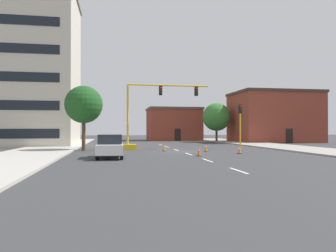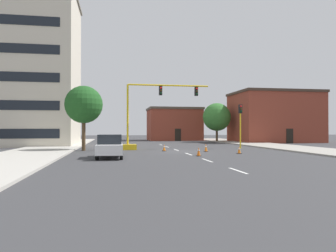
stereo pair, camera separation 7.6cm
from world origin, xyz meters
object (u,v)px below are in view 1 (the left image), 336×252
traffic_signal_gantry (140,128)px  sedan_white_near_left (110,146)px  tree_right_far (217,117)px  traffic_cone_roadside_c (239,150)px  tree_left_near (84,105)px  traffic_cone_roadside_a (206,148)px  traffic_cone_roadside_d (199,152)px  traffic_cone_roadside_b (164,148)px  traffic_light_pole_right (240,116)px

traffic_signal_gantry → sedan_white_near_left: (-2.93, -9.08, -1.38)m
tree_right_far → traffic_cone_roadside_c: size_ratio=10.09×
tree_left_near → traffic_cone_roadside_c: (13.70, -6.10, -4.23)m
tree_right_far → sedan_white_near_left: 31.63m
tree_left_near → sedan_white_near_left: size_ratio=1.42×
tree_right_far → traffic_cone_roadside_a: tree_right_far is taller
sedan_white_near_left → traffic_cone_roadside_a: 10.25m
traffic_cone_roadside_a → traffic_cone_roadside_d: 5.08m
tree_right_far → traffic_cone_roadside_d: bearing=-111.2°
traffic_cone_roadside_b → traffic_cone_roadside_c: size_ratio=1.00×
sedan_white_near_left → tree_right_far: bearing=57.2°
traffic_cone_roadside_a → sedan_white_near_left: bearing=-150.3°
tree_right_far → tree_left_near: 26.75m
tree_right_far → sedan_white_near_left: (-17.04, -26.45, -3.23)m
traffic_cone_roadside_a → traffic_cone_roadside_d: bearing=-112.9°
traffic_light_pole_right → traffic_cone_roadside_d: traffic_light_pole_right is taller
traffic_signal_gantry → traffic_light_pole_right: traffic_signal_gantry is taller
traffic_signal_gantry → traffic_cone_roadside_b: bearing=-49.3°
traffic_light_pole_right → traffic_cone_roadside_c: size_ratio=7.53×
traffic_light_pole_right → tree_right_far: tree_right_far is taller
traffic_signal_gantry → traffic_cone_roadside_c: bearing=-40.1°
traffic_cone_roadside_a → traffic_cone_roadside_b: (-3.77, 1.46, -0.06)m
sedan_white_near_left → traffic_cone_roadside_b: 8.32m
traffic_cone_roadside_c → traffic_light_pole_right: bearing=66.7°
traffic_light_pole_right → tree_left_near: size_ratio=0.75×
traffic_cone_roadside_b → traffic_cone_roadside_d: 6.40m
tree_left_near → traffic_cone_roadside_c: 15.58m
traffic_signal_gantry → traffic_cone_roadside_d: 9.74m
tree_left_near → sedan_white_near_left: tree_left_near is taller
traffic_cone_roadside_b → traffic_signal_gantry: bearing=130.7°
traffic_cone_roadside_d → tree_right_far: bearing=68.8°
tree_left_near → traffic_light_pole_right: bearing=1.4°
traffic_cone_roadside_c → traffic_cone_roadside_b: bearing=144.2°
tree_right_far → tree_left_near: bearing=-137.4°
traffic_cone_roadside_d → traffic_cone_roadside_c: bearing=24.1°
traffic_signal_gantry → traffic_cone_roadside_b: traffic_signal_gantry is taller
traffic_signal_gantry → traffic_cone_roadside_a: traffic_signal_gantry is taller
tree_left_near → traffic_cone_roadside_a: bearing=-15.9°
tree_left_near → traffic_cone_roadside_b: size_ratio=10.06×
sedan_white_near_left → traffic_cone_roadside_a: sedan_white_near_left is taller
tree_right_far → traffic_cone_roadside_b: size_ratio=10.07×
sedan_white_near_left → traffic_cone_roadside_d: sedan_white_near_left is taller
tree_left_near → traffic_cone_roadside_a: (11.54, -3.28, -4.17)m
traffic_signal_gantry → traffic_cone_roadside_b: 3.89m
traffic_light_pole_right → traffic_cone_roadside_b: 9.56m
traffic_cone_roadside_c → traffic_cone_roadside_d: (-4.14, -1.85, 0.04)m
traffic_light_pole_right → tree_left_near: tree_left_near is taller
traffic_light_pole_right → traffic_cone_roadside_b: size_ratio=7.52×
traffic_cone_roadside_b → traffic_cone_roadside_d: bearing=-73.7°
traffic_cone_roadside_b → tree_right_far: bearing=59.1°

